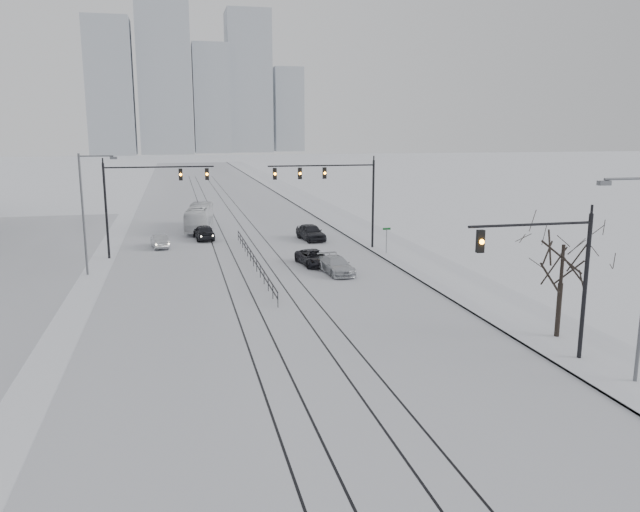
{
  "coord_description": "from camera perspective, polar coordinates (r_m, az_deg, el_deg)",
  "views": [
    {
      "loc": [
        -5.8,
        -18.33,
        10.73
      ],
      "look_at": [
        2.55,
        17.59,
        3.2
      ],
      "focal_mm": 35.0,
      "sensor_mm": 36.0,
      "label": 1
    }
  ],
  "objects": [
    {
      "name": "box_truck",
      "position": [
        68.4,
        -10.97,
        3.45
      ],
      "size": [
        3.51,
        9.95,
        2.71
      ],
      "primitive_type": "imported",
      "rotation": [
        0.0,
        0.0,
        3.01
      ],
      "color": "white",
      "rests_on": "ground"
    },
    {
      "name": "sedan_sb_outer",
      "position": [
        59.09,
        -14.45,
        1.32
      ],
      "size": [
        1.81,
        3.88,
        1.23
      ],
      "primitive_type": "imported",
      "rotation": [
        0.0,
        0.0,
        3.28
      ],
      "color": "#9FA2A6",
      "rests_on": "ground"
    },
    {
      "name": "median_fence",
      "position": [
        49.74,
        -6.11,
        -0.36
      ],
      "size": [
        0.06,
        24.0,
        1.0
      ],
      "color": "black",
      "rests_on": "ground"
    },
    {
      "name": "curb",
      "position": [
        80.83,
        -0.94,
        3.95
      ],
      "size": [
        0.1,
        260.0,
        0.12
      ],
      "primitive_type": "cube",
      "color": "gray",
      "rests_on": "ground"
    },
    {
      "name": "sidewalk_east",
      "position": [
        81.38,
        0.75,
        4.02
      ],
      "size": [
        5.0,
        260.0,
        0.16
      ],
      "primitive_type": "cube",
      "color": "white",
      "rests_on": "ground"
    },
    {
      "name": "tram_rails",
      "position": [
        59.59,
        -7.28,
        1.09
      ],
      "size": [
        5.3,
        180.0,
        0.01
      ],
      "color": "black",
      "rests_on": "ground"
    },
    {
      "name": "ground",
      "position": [
        22.02,
        4.1,
        -17.65
      ],
      "size": [
        500.0,
        500.0,
        0.0
      ],
      "primitive_type": "plane",
      "color": "white",
      "rests_on": "ground"
    },
    {
      "name": "sedan_nb_right",
      "position": [
        46.92,
        1.5,
        -0.87
      ],
      "size": [
        2.31,
        4.65,
        1.3
      ],
      "primitive_type": "imported",
      "rotation": [
        0.0,
        0.0,
        0.11
      ],
      "color": "#BABDC2",
      "rests_on": "ground"
    },
    {
      "name": "street_sign",
      "position": [
        54.1,
        6.1,
        1.76
      ],
      "size": [
        0.7,
        0.06,
        2.4
      ],
      "color": "#595B60",
      "rests_on": "ground"
    },
    {
      "name": "traffic_mast_nw",
      "position": [
        54.64,
        -15.96,
        5.68
      ],
      "size": [
        9.1,
        0.37,
        8.0
      ],
      "color": "black",
      "rests_on": "ground"
    },
    {
      "name": "bare_tree",
      "position": [
        33.87,
        21.33,
        0.12
      ],
      "size": [
        4.4,
        4.4,
        6.1
      ],
      "color": "black",
      "rests_on": "ground"
    },
    {
      "name": "sedan_nb_far",
      "position": [
        61.15,
        -0.84,
        2.18
      ],
      "size": [
        2.54,
        4.87,
        1.58
      ],
      "primitive_type": "imported",
      "rotation": [
        0.0,
        0.0,
        0.15
      ],
      "color": "black",
      "rests_on": "ground"
    },
    {
      "name": "skyline",
      "position": [
        292.84,
        -11.34,
        15.22
      ],
      "size": [
        96.0,
        48.0,
        72.0
      ],
      "color": "#A2A9B2",
      "rests_on": "ground"
    },
    {
      "name": "sedan_nb_front",
      "position": [
        49.88,
        -0.58,
        -0.17
      ],
      "size": [
        2.59,
        4.61,
        1.21
      ],
      "primitive_type": "imported",
      "rotation": [
        0.0,
        0.0,
        0.14
      ],
      "color": "black",
      "rests_on": "ground"
    },
    {
      "name": "street_light_west",
      "position": [
        49.07,
        -20.55,
        4.35
      ],
      "size": [
        2.73,
        0.25,
        9.0
      ],
      "color": "#595B60",
      "rests_on": "ground"
    },
    {
      "name": "traffic_mast_ne",
      "position": [
        55.35,
        1.58,
        6.38
      ],
      "size": [
        9.6,
        0.37,
        8.0
      ],
      "color": "black",
      "rests_on": "ground"
    },
    {
      "name": "traffic_mast_near",
      "position": [
        30.09,
        20.74,
        -1.05
      ],
      "size": [
        6.1,
        0.37,
        7.0
      ],
      "color": "black",
      "rests_on": "ground"
    },
    {
      "name": "sedan_sb_inner",
      "position": [
        62.5,
        -10.56,
        2.16
      ],
      "size": [
        2.17,
        4.56,
        1.5
      ],
      "primitive_type": "imported",
      "rotation": [
        0.0,
        0.0,
        3.23
      ],
      "color": "black",
      "rests_on": "ground"
    },
    {
      "name": "road",
      "position": [
        79.28,
        -8.78,
        3.63
      ],
      "size": [
        22.0,
        260.0,
        0.02
      ],
      "primitive_type": "cube",
      "color": "silver",
      "rests_on": "ground"
    }
  ]
}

